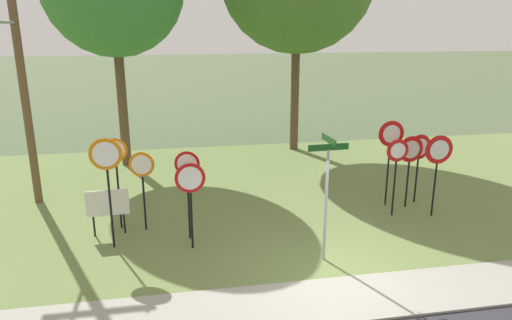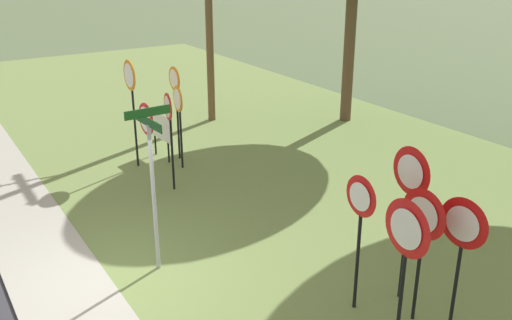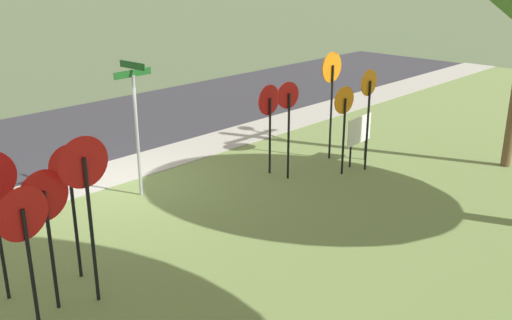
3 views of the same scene
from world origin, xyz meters
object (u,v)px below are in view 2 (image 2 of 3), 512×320
Objects in this scene: stop_sign_near_right at (131,89)px; yield_sign_far_left at (461,235)px; yield_sign_center at (422,225)px; yield_sign_far_right at (405,242)px; stop_sign_near_left at (169,122)px; stop_sign_far_right at (179,110)px; yield_sign_near_right at (359,213)px; stop_sign_far_center at (176,94)px; notice_board at (161,129)px; yield_sign_near_left at (409,187)px; street_name_post at (152,177)px; stop_sign_far_left at (147,130)px.

stop_sign_near_right is 9.11m from yield_sign_far_left.
yield_sign_far_right is at bearing -64.90° from yield_sign_center.
stop_sign_near_left is 1.08× the size of yield_sign_far_left.
stop_sign_far_right is 0.95× the size of yield_sign_near_right.
stop_sign_far_center reaches higher than notice_board.
yield_sign_near_right is 1.16m from yield_sign_far_right.
stop_sign_far_center is 8.43m from yield_sign_center.
yield_sign_near_left is 1.15× the size of yield_sign_near_right.
notice_board is (-5.16, 2.33, -0.95)m from street_name_post.
yield_sign_far_right is 0.91m from yield_sign_center.
yield_sign_near_right is 1.48m from yield_sign_far_left.
yield_sign_far_right is (7.01, 0.24, 0.11)m from stop_sign_near_left.
stop_sign_far_center is 1.05× the size of yield_sign_far_right.
notice_board is (-7.97, 0.17, -0.87)m from yield_sign_near_right.
stop_sign_far_center is (-1.86, 1.57, 0.21)m from stop_sign_far_left.
stop_sign_far_right is 7.25m from yield_sign_near_left.
stop_sign_far_left is at bearing -10.87° from stop_sign_near_right.
yield_sign_near_right is at bearing 3.93° from stop_sign_far_right.
yield_sign_far_left is (8.22, 0.57, 0.04)m from stop_sign_far_right.
stop_sign_far_left and yield_sign_center have the same top height.
stop_sign_near_right reaches higher than yield_sign_near_right.
yield_sign_near_left is at bearing 21.77° from stop_sign_near_left.
stop_sign_far_right is 0.83× the size of yield_sign_near_left.
street_name_post is at bearing -23.87° from stop_sign_far_right.
yield_sign_center is 4.47m from street_name_post.
street_name_post is at bearing -28.22° from notice_board.
yield_sign_center reaches higher than yield_sign_far_left.
yield_sign_far_right is (8.84, -0.77, -0.01)m from stop_sign_far_center.
stop_sign_far_center is at bearing 160.78° from stop_sign_near_left.
yield_sign_far_right is at bearing 4.80° from stop_sign_far_left.
yield_sign_near_right is at bearing 171.18° from yield_sign_far_right.
stop_sign_near_right is at bearing 166.74° from stop_sign_far_left.
street_name_post is at bearing -144.26° from yield_sign_center.
stop_sign_far_left is (0.04, -0.56, -0.08)m from stop_sign_near_left.
yield_sign_center is (8.50, 1.21, -0.43)m from stop_sign_near_right.
yield_sign_far_right is 9.16m from notice_board.
yield_sign_center is (6.60, 1.04, -0.04)m from stop_sign_near_left.
stop_sign_far_center is 1.08m from notice_board.
yield_sign_far_left is (8.97, 1.52, -0.46)m from stop_sign_near_right.
notice_board is (-9.15, -0.71, -0.78)m from yield_sign_far_left.
yield_sign_far_left is 5.02m from street_name_post.
yield_sign_near_left is (7.89, 0.29, 0.18)m from stop_sign_far_center.
yield_sign_far_right is 1.09× the size of yield_sign_center.
stop_sign_far_center is 2.03× the size of notice_board.
stop_sign_far_left is 2.45m from stop_sign_far_center.
stop_sign_far_right is at bearing -172.66° from yield_sign_near_left.
stop_sign_near_left is at bearing -28.34° from stop_sign_far_center.
street_name_post reaches higher than stop_sign_near_right.
yield_sign_near_left is 1.19× the size of yield_sign_center.
yield_sign_far_left is at bearing 89.92° from yield_sign_far_right.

